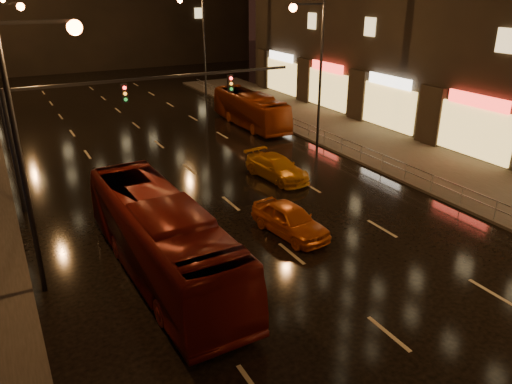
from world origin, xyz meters
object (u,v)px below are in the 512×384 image
at_px(bus_curb, 250,109).
at_px(bus_red, 162,238).
at_px(taxi_near, 290,220).
at_px(taxi_far, 277,168).

bearing_deg(bus_curb, bus_red, -125.21).
relative_size(bus_curb, taxi_near, 2.29).
xyz_separation_m(bus_curb, taxi_near, (-7.31, -17.89, -0.63)).
relative_size(taxi_near, taxi_far, 0.92).
bearing_deg(taxi_near, taxi_far, 56.67).
bearing_deg(bus_red, taxi_near, 3.60).
height_order(bus_red, taxi_near, bus_red).
distance_m(bus_curb, taxi_far, 12.20).
height_order(bus_curb, taxi_near, bus_curb).
relative_size(bus_red, bus_curb, 1.18).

